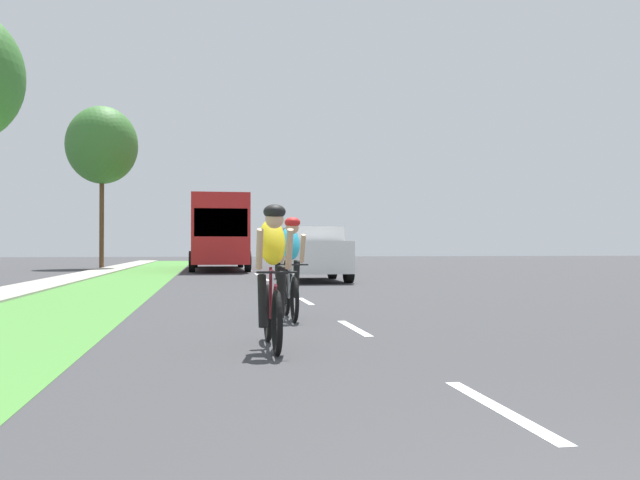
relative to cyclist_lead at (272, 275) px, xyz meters
name	(u,v)px	position (x,y,z in m)	size (l,w,h in m)	color
ground_plane	(271,282)	(1.29, 14.01, -0.81)	(120.00, 120.00, 0.00)	#38383A
grass_verge	(120,283)	(-3.39, 14.01, -0.81)	(2.83, 70.00, 0.01)	#478438
sidewalk_concrete	(47,284)	(-5.54, 14.01, -0.81)	(1.47, 70.00, 0.10)	#9E998E
lane_markings_center	(261,277)	(1.29, 18.01, -0.81)	(0.12, 53.13, 0.01)	white
cyclist_lead	(272,275)	(0.00, 0.00, 0.00)	(0.42, 1.72, 1.58)	black
cyclist_trailing	(291,267)	(0.57, 2.99, 0.00)	(0.42, 1.72, 1.58)	black
suv_white	(312,252)	(2.72, 14.74, 0.14)	(2.15, 4.70, 1.79)	silver
bus_red	(219,231)	(-0.18, 26.95, 1.17)	(2.78, 11.60, 3.48)	red
sedan_silver	(218,252)	(0.02, 45.83, -0.04)	(1.98, 4.30, 1.52)	#A5A8AD
street_tree_far	(102,145)	(-6.33, 29.61, 5.76)	(3.76, 3.76, 8.66)	brown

